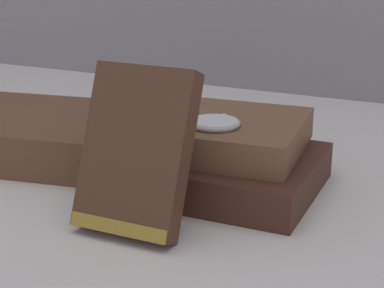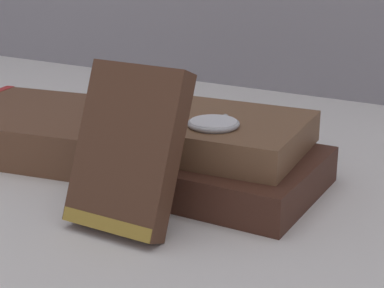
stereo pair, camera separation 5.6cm
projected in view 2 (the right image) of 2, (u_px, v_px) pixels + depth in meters
name	position (u px, v px, depth m)	size (l,w,h in m)	color
ground_plane	(198.00, 187.00, 0.66)	(3.00, 3.00, 0.00)	silver
book_flat_bottom	(207.00, 168.00, 0.66)	(0.21, 0.16, 0.04)	#422319
book_flat_top	(205.00, 132.00, 0.66)	(0.21, 0.16, 0.03)	brown
book_side_left	(39.00, 128.00, 0.77)	(0.25, 0.21, 0.05)	brown
book_leaning_front	(127.00, 155.00, 0.55)	(0.09, 0.08, 0.14)	#4C2D1E
pocket_watch	(214.00, 124.00, 0.62)	(0.05, 0.05, 0.01)	silver
reading_glasses	(191.00, 134.00, 0.82)	(0.10, 0.06, 0.00)	#ADADB2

